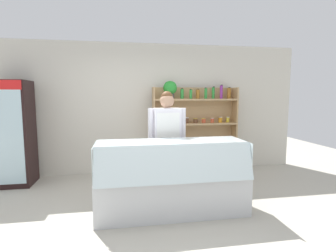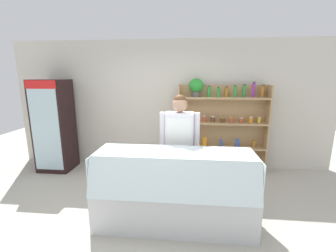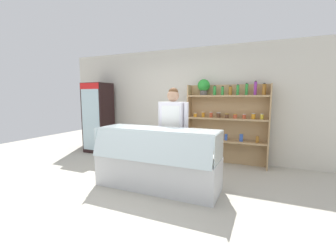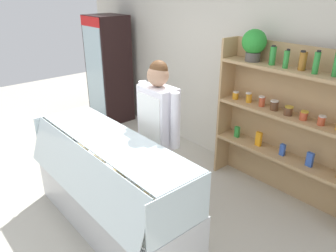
{
  "view_description": "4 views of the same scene",
  "coord_description": "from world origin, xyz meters",
  "px_view_note": "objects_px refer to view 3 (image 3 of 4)",
  "views": [
    {
      "loc": [
        -0.41,
        -3.4,
        1.63
      ],
      "look_at": [
        0.27,
        0.53,
        1.16
      ],
      "focal_mm": 28.0,
      "sensor_mm": 36.0,
      "label": 1
    },
    {
      "loc": [
        0.42,
        -2.64,
        1.95
      ],
      "look_at": [
        0.11,
        0.57,
        1.24
      ],
      "focal_mm": 24.0,
      "sensor_mm": 36.0,
      "label": 2
    },
    {
      "loc": [
        1.88,
        -3.21,
        1.53
      ],
      "look_at": [
        0.26,
        0.48,
        1.0
      ],
      "focal_mm": 24.0,
      "sensor_mm": 36.0,
      "label": 3
    },
    {
      "loc": [
        2.74,
        -1.33,
        2.38
      ],
      "look_at": [
        0.41,
        0.69,
        1.04
      ],
      "focal_mm": 35.0,
      "sensor_mm": 36.0,
      "label": 4
    }
  ],
  "objects_px": {
    "drinks_fridge": "(98,118)",
    "shelving_unit": "(224,117)",
    "shop_clerk": "(173,125)",
    "deli_display_case": "(157,169)"
  },
  "relations": [
    {
      "from": "shelving_unit",
      "to": "deli_display_case",
      "type": "height_order",
      "value": "shelving_unit"
    },
    {
      "from": "shelving_unit",
      "to": "shop_clerk",
      "type": "relative_size",
      "value": 1.13
    },
    {
      "from": "shelving_unit",
      "to": "deli_display_case",
      "type": "xyz_separation_m",
      "value": [
        -0.78,
        -1.84,
        -0.77
      ]
    },
    {
      "from": "shelving_unit",
      "to": "shop_clerk",
      "type": "distance_m",
      "value": 1.45
    },
    {
      "from": "drinks_fridge",
      "to": "deli_display_case",
      "type": "xyz_separation_m",
      "value": [
        2.62,
        -1.62,
        -0.64
      ]
    },
    {
      "from": "drinks_fridge",
      "to": "shelving_unit",
      "type": "bearing_deg",
      "value": 3.63
    },
    {
      "from": "drinks_fridge",
      "to": "shop_clerk",
      "type": "distance_m",
      "value": 2.86
    },
    {
      "from": "drinks_fridge",
      "to": "shop_clerk",
      "type": "bearing_deg",
      "value": -21.01
    },
    {
      "from": "drinks_fridge",
      "to": "deli_display_case",
      "type": "height_order",
      "value": "drinks_fridge"
    },
    {
      "from": "shelving_unit",
      "to": "deli_display_case",
      "type": "relative_size",
      "value": 0.93
    }
  ]
}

